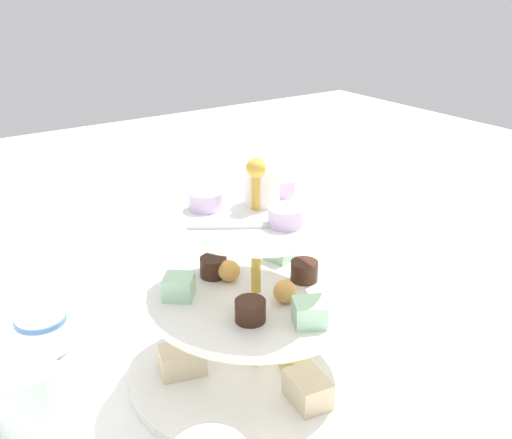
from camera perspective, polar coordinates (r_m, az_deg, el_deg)
name	(u,v)px	position (r m, az deg, el deg)	size (l,w,h in m)	color
ground_plane	(256,371)	(0.69, 0.00, -14.27)	(2.40, 2.40, 0.00)	white
tiered_serving_stand	(257,309)	(0.65, 0.05, -8.59)	(0.28, 0.28, 0.25)	white
water_glass_tall_right	(331,245)	(0.85, 7.18, -2.44)	(0.07, 0.07, 0.11)	silver
water_glass_short_left	(27,400)	(0.63, -21.03, -15.80)	(0.06, 0.06, 0.08)	silver
teacup_with_saucer	(43,336)	(0.75, -19.71, -10.41)	(0.09, 0.09, 0.05)	white
butter_knife_right	(141,272)	(0.90, -10.97, -4.99)	(0.17, 0.01, 0.00)	silver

